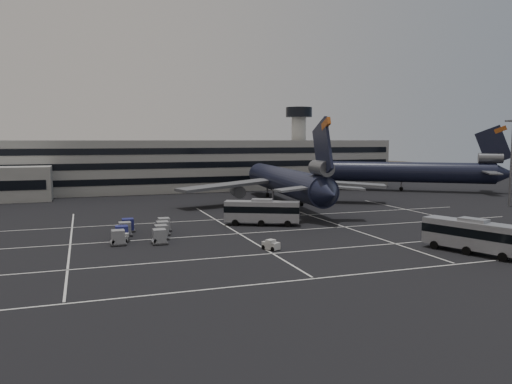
{
  "coord_description": "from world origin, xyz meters",
  "views": [
    {
      "loc": [
        -28.05,
        -67.06,
        14.17
      ],
      "look_at": [
        0.66,
        15.32,
        5.0
      ],
      "focal_mm": 35.0,
      "sensor_mm": 36.0,
      "label": 1
    }
  ],
  "objects_px": {
    "bus_near": "(473,234)",
    "uld_cluster": "(143,231)",
    "trijet_main": "(285,181)",
    "tug_a": "(123,238)",
    "bus_far": "(262,211)"
  },
  "relations": [
    {
      "from": "bus_near",
      "to": "uld_cluster",
      "type": "distance_m",
      "value": 44.82
    },
    {
      "from": "trijet_main",
      "to": "bus_near",
      "type": "xyz_separation_m",
      "value": [
        4.38,
        -50.3,
        -2.83
      ]
    },
    {
      "from": "tug_a",
      "to": "bus_far",
      "type": "bearing_deg",
      "value": 33.44
    },
    {
      "from": "bus_far",
      "to": "uld_cluster",
      "type": "distance_m",
      "value": 20.46
    },
    {
      "from": "trijet_main",
      "to": "bus_near",
      "type": "bearing_deg",
      "value": -78.65
    },
    {
      "from": "trijet_main",
      "to": "bus_near",
      "type": "height_order",
      "value": "trijet_main"
    },
    {
      "from": "trijet_main",
      "to": "bus_near",
      "type": "distance_m",
      "value": 50.57
    },
    {
      "from": "bus_far",
      "to": "uld_cluster",
      "type": "xyz_separation_m",
      "value": [
        -20.0,
        -4.1,
        -1.41
      ]
    },
    {
      "from": "bus_near",
      "to": "tug_a",
      "type": "xyz_separation_m",
      "value": [
        -40.65,
        21.67,
        -1.86
      ]
    },
    {
      "from": "bus_near",
      "to": "uld_cluster",
      "type": "bearing_deg",
      "value": 126.95
    },
    {
      "from": "bus_far",
      "to": "tug_a",
      "type": "distance_m",
      "value": 23.91
    },
    {
      "from": "uld_cluster",
      "to": "bus_near",
      "type": "bearing_deg",
      "value": -32.6
    },
    {
      "from": "bus_near",
      "to": "tug_a",
      "type": "bearing_deg",
      "value": 131.49
    },
    {
      "from": "bus_far",
      "to": "trijet_main",
      "type": "bearing_deg",
      "value": -5.24
    },
    {
      "from": "trijet_main",
      "to": "uld_cluster",
      "type": "height_order",
      "value": "trijet_main"
    }
  ]
}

